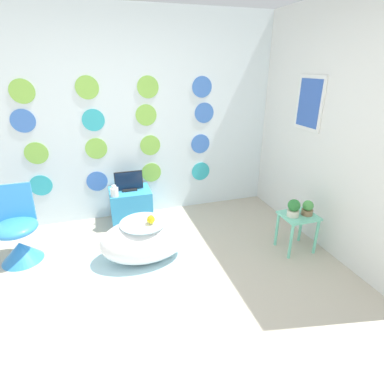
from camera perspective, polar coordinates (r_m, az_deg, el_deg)
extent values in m
plane|color=#BCB29E|center=(2.64, -5.98, -24.71)|extent=(12.00, 12.00, 0.00)
cube|color=white|center=(3.97, -13.37, 13.08)|extent=(5.06, 0.04, 2.60)
cylinder|color=#33B2BF|center=(4.19, -26.83, 1.12)|extent=(0.27, 0.01, 0.27)
cylinder|color=#3F72CC|center=(4.13, -17.63, 1.95)|extent=(0.27, 0.01, 0.27)
cylinder|color=#8CCC4C|center=(4.16, -7.74, 3.71)|extent=(0.27, 0.01, 0.27)
cylinder|color=#33B2BF|center=(4.35, 1.66, 3.96)|extent=(0.27, 0.01, 0.27)
cylinder|color=#8CCC4C|center=(4.07, -27.52, 6.56)|extent=(0.27, 0.01, 0.27)
cylinder|color=#8CCC4C|center=(4.00, -17.77, 7.88)|extent=(0.27, 0.01, 0.27)
cylinder|color=#8CCC4C|center=(4.05, -7.96, 8.80)|extent=(0.27, 0.01, 0.27)
cylinder|color=#3F72CC|center=(4.23, 1.61, 9.15)|extent=(0.27, 0.01, 0.27)
cylinder|color=#3F72CC|center=(4.01, -29.51, 11.70)|extent=(0.27, 0.01, 0.27)
cylinder|color=#33B2BF|center=(3.93, -18.27, 12.87)|extent=(0.27, 0.01, 0.27)
cylinder|color=#8CCC4C|center=(3.97, -8.73, 14.28)|extent=(0.27, 0.01, 0.27)
cylinder|color=#3F72CC|center=(4.17, 2.34, 14.82)|extent=(0.27, 0.01, 0.27)
cylinder|color=#8CCC4C|center=(3.96, -29.65, 16.33)|extent=(0.27, 0.01, 0.27)
cylinder|color=#8CCC4C|center=(3.89, -19.36, 18.27)|extent=(0.27, 0.01, 0.27)
cylinder|color=#8CCC4C|center=(3.94, -8.40, 19.17)|extent=(0.27, 0.01, 0.27)
cylinder|color=#3F72CC|center=(4.12, 1.92, 19.37)|extent=(0.27, 0.01, 0.27)
cube|color=silver|center=(3.72, 22.31, 11.36)|extent=(0.04, 3.13, 2.60)
cube|color=white|center=(3.75, 21.50, 15.46)|extent=(0.02, 0.44, 0.60)
cube|color=#3359B2|center=(3.74, 21.38, 15.47)|extent=(0.01, 0.36, 0.52)
cube|color=silver|center=(3.28, -9.23, -13.70)|extent=(1.15, 0.83, 0.01)
ellipsoid|color=white|center=(3.26, -9.11, -9.03)|extent=(0.92, 0.59, 0.46)
cylinder|color=#B2DBEA|center=(3.16, -9.34, -5.81)|extent=(0.48, 0.48, 0.01)
sphere|color=yellow|center=(3.08, -7.85, -5.21)|extent=(0.08, 0.08, 0.08)
sphere|color=yellow|center=(3.05, -7.83, -4.82)|extent=(0.05, 0.05, 0.05)
cone|color=orange|center=(3.03, -7.75, -5.02)|extent=(0.02, 0.02, 0.02)
cone|color=#338CE0|center=(3.74, -29.74, -9.78)|extent=(0.42, 0.42, 0.22)
ellipsoid|color=#338CE0|center=(3.61, -30.63, -5.91)|extent=(0.44, 0.44, 0.15)
cube|color=#338CE0|center=(3.67, -30.80, -1.85)|extent=(0.37, 0.09, 0.42)
cube|color=#389ED6|center=(4.04, -11.54, -2.61)|extent=(0.52, 0.42, 0.46)
cube|color=white|center=(3.82, -11.28, -2.78)|extent=(0.44, 0.01, 0.13)
cube|color=black|center=(3.95, -11.82, 0.51)|extent=(0.18, 0.12, 0.02)
cube|color=black|center=(3.91, -11.97, 2.18)|extent=(0.36, 0.01, 0.24)
cube|color=#0F1E38|center=(3.90, -11.95, 2.13)|extent=(0.34, 0.01, 0.22)
cylinder|color=white|center=(3.79, -14.55, -0.02)|extent=(0.10, 0.10, 0.11)
cylinder|color=white|center=(3.76, -14.66, 0.98)|extent=(0.05, 0.05, 0.03)
cube|color=#72D8B7|center=(3.49, 19.68, -4.29)|extent=(0.37, 0.32, 0.02)
cylinder|color=#72D8B7|center=(3.41, 18.31, -8.98)|extent=(0.03, 0.03, 0.41)
cylinder|color=#72D8B7|center=(3.59, 22.57, -7.91)|extent=(0.03, 0.03, 0.41)
cylinder|color=#72D8B7|center=(3.60, 15.87, -6.87)|extent=(0.03, 0.03, 0.41)
cylinder|color=#72D8B7|center=(3.77, 20.02, -5.97)|extent=(0.03, 0.03, 0.41)
cylinder|color=beige|center=(3.42, 18.67, -3.82)|extent=(0.13, 0.13, 0.07)
sphere|color=#2D7A38|center=(3.38, 18.86, -2.42)|extent=(0.13, 0.13, 0.13)
cylinder|color=#8C6B4C|center=(3.50, 21.06, -3.59)|extent=(0.12, 0.12, 0.06)
sphere|color=#4C9E4C|center=(3.47, 21.24, -2.42)|extent=(0.11, 0.11, 0.11)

